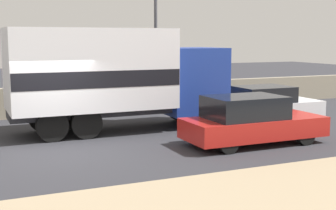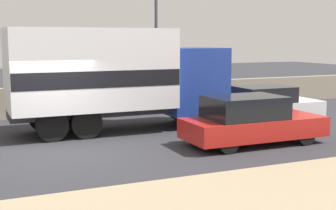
{
  "view_description": "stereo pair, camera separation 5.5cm",
  "coord_description": "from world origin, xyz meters",
  "px_view_note": "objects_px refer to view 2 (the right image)",
  "views": [
    {
      "loc": [
        -2.46,
        -12.83,
        3.12
      ],
      "look_at": [
        3.46,
        0.52,
        1.06
      ],
      "focal_mm": 50.0,
      "sensor_mm": 36.0,
      "label": 1
    },
    {
      "loc": [
        -2.41,
        -12.85,
        3.12
      ],
      "look_at": [
        3.46,
        0.52,
        1.06
      ],
      "focal_mm": 50.0,
      "sensor_mm": 36.0,
      "label": 2
    }
  ],
  "objects_px": {
    "street_lamp": "(156,3)",
    "box_truck": "(111,75)",
    "car_hatchback": "(251,121)",
    "car_sedan_second": "(268,104)"
  },
  "relations": [
    {
      "from": "box_truck",
      "to": "street_lamp",
      "type": "bearing_deg",
      "value": 48.38
    },
    {
      "from": "street_lamp",
      "to": "car_sedan_second",
      "type": "xyz_separation_m",
      "value": [
        2.86,
        -4.14,
        -3.95
      ]
    },
    {
      "from": "car_hatchback",
      "to": "car_sedan_second",
      "type": "xyz_separation_m",
      "value": [
        2.74,
        2.97,
        -0.04
      ]
    },
    {
      "from": "street_lamp",
      "to": "car_hatchback",
      "type": "relative_size",
      "value": 1.9
    },
    {
      "from": "box_truck",
      "to": "car_sedan_second",
      "type": "height_order",
      "value": "box_truck"
    },
    {
      "from": "box_truck",
      "to": "car_sedan_second",
      "type": "relative_size",
      "value": 1.88
    },
    {
      "from": "car_hatchback",
      "to": "car_sedan_second",
      "type": "bearing_deg",
      "value": 47.35
    },
    {
      "from": "street_lamp",
      "to": "box_truck",
      "type": "height_order",
      "value": "street_lamp"
    },
    {
      "from": "box_truck",
      "to": "car_hatchback",
      "type": "distance_m",
      "value": 5.01
    },
    {
      "from": "car_sedan_second",
      "to": "street_lamp",
      "type": "bearing_deg",
      "value": 124.69
    }
  ]
}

